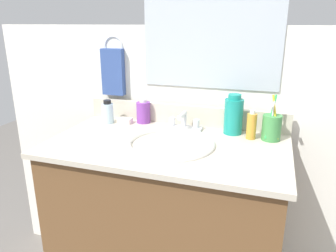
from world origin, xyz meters
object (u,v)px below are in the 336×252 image
faucet (184,123)px  bottle_oil_amber (251,126)px  bottle_mouthwash_teal (234,115)px  bottle_cream_purple (143,112)px  bottle_gel_clear (108,113)px  hand_towel (113,72)px  cup_green (272,127)px  soap_bar (125,121)px

faucet → bottle_oil_amber: (0.29, -0.03, 0.03)m
bottle_mouthwash_teal → bottle_cream_purple: size_ratio=1.48×
bottle_gel_clear → hand_towel: bearing=101.0°
bottle_mouthwash_teal → bottle_oil_amber: size_ratio=1.40×
bottle_cream_purple → bottle_oil_amber: 0.50m
bottle_mouthwash_teal → bottle_oil_amber: 0.09m
bottle_mouthwash_teal → bottle_oil_amber: (0.08, -0.04, -0.02)m
bottle_gel_clear → faucet: bearing=2.9°
faucet → cup_green: cup_green is taller
bottle_gel_clear → bottle_cream_purple: bearing=20.4°
bottle_mouthwash_teal → bottle_oil_amber: bearing=-28.5°
bottle_mouthwash_teal → soap_bar: (-0.50, -0.01, -0.07)m
soap_bar → cup_green: bearing=-1.8°
cup_green → soap_bar: bearing=178.2°
bottle_mouthwash_teal → soap_bar: bottle_mouthwash_teal is taller
bottle_cream_purple → faucet: bearing=-10.7°
bottle_cream_purple → cup_green: cup_green is taller
bottle_cream_purple → bottle_gel_clear: bottle_cream_purple is taller
faucet → soap_bar: bearing=179.4°
bottle_mouthwash_teal → faucet: bearing=-175.9°
hand_towel → bottle_gel_clear: bearing=-79.0°
bottle_oil_amber → soap_bar: size_ratio=1.88×
bottle_cream_purple → bottle_gel_clear: 0.16m
faucet → bottle_oil_amber: bottle_oil_amber is taller
faucet → bottle_cream_purple: bearing=169.3°
cup_green → hand_towel: bearing=171.4°
bottle_cream_purple → hand_towel: bearing=162.2°
hand_towel → bottle_cream_purple: 0.25m
cup_green → soap_bar: cup_green is taller
bottle_cream_purple → soap_bar: bottle_cream_purple is taller
faucet → bottle_gel_clear: 0.36m
hand_towel → cup_green: hand_towel is taller
bottle_gel_clear → cup_green: cup_green is taller
bottle_mouthwash_teal → cup_green: cup_green is taller
faucet → hand_towel: bearing=166.0°
bottle_oil_amber → cup_green: (0.08, 0.01, -0.00)m
hand_towel → soap_bar: size_ratio=3.44×
soap_bar → faucet: bearing=-0.6°
hand_towel → soap_bar: 0.25m
bottle_mouthwash_teal → soap_bar: bearing=-178.6°
bottle_mouthwash_teal → hand_towel: bearing=172.3°
faucet → cup_green: bearing=-2.7°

